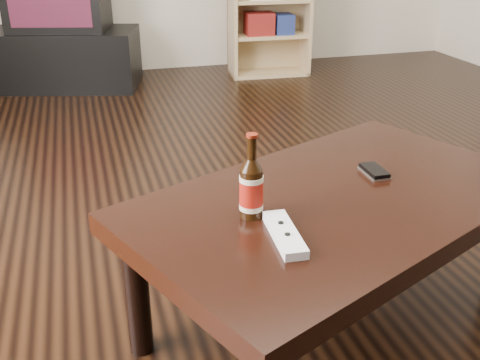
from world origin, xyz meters
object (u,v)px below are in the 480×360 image
object	(u,v)px
coffee_table	(337,213)
beer_bottle	(251,188)
tv_stand	(65,59)
remote	(285,234)
phone	(374,171)

from	to	relation	value
coffee_table	beer_bottle	bearing A→B (deg)	-168.76
tv_stand	beer_bottle	world-z (taller)	beer_bottle
tv_stand	coffee_table	distance (m)	3.19
coffee_table	remote	world-z (taller)	remote
beer_bottle	phone	size ratio (longest dim) A/B	2.05
coffee_table	beer_bottle	size ratio (longest dim) A/B	6.03
coffee_table	beer_bottle	xyz separation A→B (m)	(-0.27, -0.05, 0.14)
coffee_table	remote	bearing A→B (deg)	-141.25
coffee_table	remote	distance (m)	0.30
beer_bottle	phone	distance (m)	0.47
beer_bottle	remote	size ratio (longest dim) A/B	1.07
coffee_table	phone	world-z (taller)	phone
phone	remote	xyz separation A→B (m)	(-0.39, -0.28, 0.00)
tv_stand	remote	xyz separation A→B (m)	(0.52, -3.28, 0.24)
phone	tv_stand	bearing A→B (deg)	107.90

